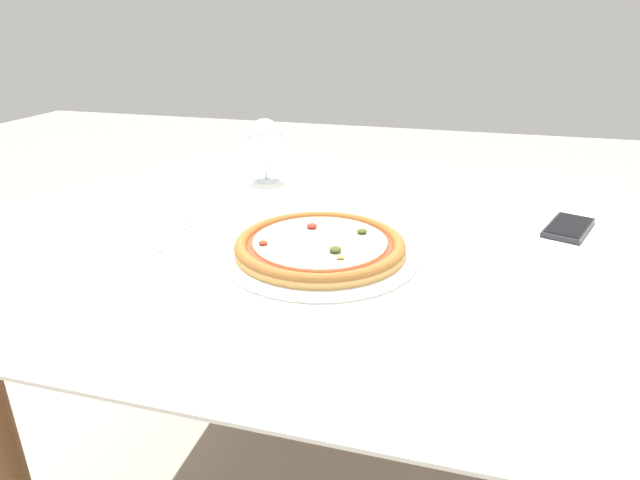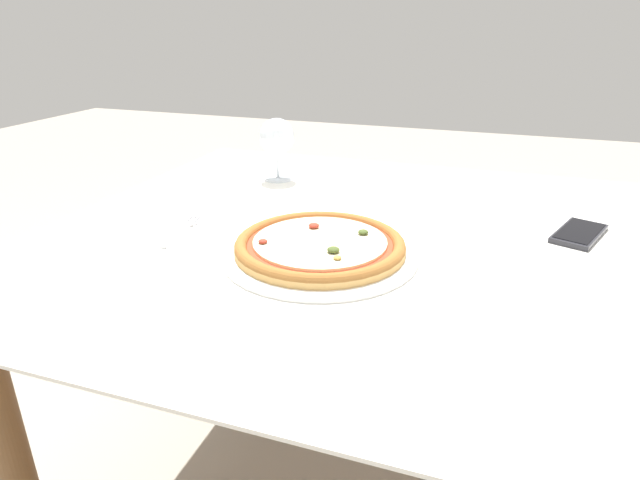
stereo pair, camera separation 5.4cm
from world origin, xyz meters
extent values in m
cube|color=brown|center=(0.00, 0.00, 0.73)|extent=(1.07, 1.00, 0.04)
cube|color=white|center=(0.00, 0.00, 0.75)|extent=(1.17, 1.10, 0.01)
cylinder|color=brown|center=(-0.48, 0.44, 0.36)|extent=(0.06, 0.06, 0.72)
cylinder|color=brown|center=(0.48, 0.44, 0.36)|extent=(0.06, 0.06, 0.72)
cylinder|color=white|center=(-0.03, -0.12, 0.76)|extent=(0.34, 0.34, 0.01)
cylinder|color=tan|center=(-0.03, -0.12, 0.77)|extent=(0.30, 0.30, 0.01)
torus|color=#935B28|center=(-0.03, -0.12, 0.78)|extent=(0.30, 0.30, 0.02)
cylinder|color=#BC381E|center=(-0.03, -0.12, 0.78)|extent=(0.25, 0.25, 0.00)
cylinder|color=beige|center=(-0.03, -0.12, 0.79)|extent=(0.23, 0.23, 0.00)
ellipsoid|color=#A83323|center=(-0.11, -0.17, 0.79)|extent=(0.02, 0.02, 0.01)
ellipsoid|color=#BC9342|center=(0.03, -0.19, 0.79)|extent=(0.01, 0.01, 0.01)
ellipsoid|color=#425123|center=(0.04, -0.07, 0.79)|extent=(0.02, 0.02, 0.01)
ellipsoid|color=#425123|center=(0.01, -0.17, 0.79)|extent=(0.02, 0.02, 0.01)
ellipsoid|color=#A83323|center=(-0.06, -0.07, 0.79)|extent=(0.02, 0.02, 0.01)
cube|color=silver|center=(-0.31, -0.13, 0.76)|extent=(0.03, 0.11, 0.00)
cube|color=silver|center=(-0.32, -0.07, 0.76)|extent=(0.03, 0.02, 0.00)
cube|color=silver|center=(-0.34, -0.04, 0.76)|extent=(0.01, 0.05, 0.00)
cube|color=silver|center=(-0.33, -0.04, 0.76)|extent=(0.01, 0.05, 0.00)
cube|color=silver|center=(-0.32, -0.04, 0.76)|extent=(0.01, 0.05, 0.00)
cube|color=silver|center=(-0.31, -0.04, 0.76)|extent=(0.01, 0.05, 0.00)
cylinder|color=silver|center=(-0.28, 0.29, 0.76)|extent=(0.07, 0.07, 0.00)
cylinder|color=silver|center=(-0.28, 0.29, 0.80)|extent=(0.01, 0.01, 0.07)
sphere|color=silver|center=(-0.28, 0.29, 0.87)|extent=(0.09, 0.09, 0.09)
cube|color=#232328|center=(0.41, 0.12, 0.76)|extent=(0.12, 0.16, 0.01)
cube|color=black|center=(0.41, 0.12, 0.77)|extent=(0.10, 0.14, 0.00)
camera|label=1|loc=(0.20, -0.94, 1.14)|focal=30.00mm
camera|label=2|loc=(0.25, -0.93, 1.14)|focal=30.00mm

